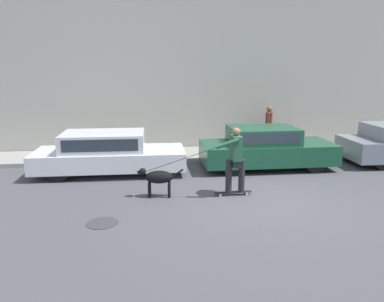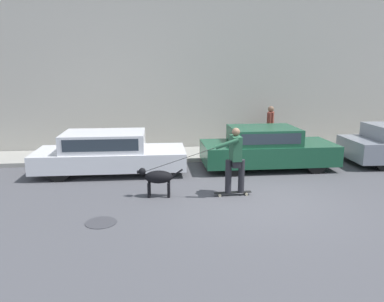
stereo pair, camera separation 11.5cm
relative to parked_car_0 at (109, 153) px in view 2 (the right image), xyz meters
name	(u,v)px [view 2 (the right image)]	position (x,y,z in m)	size (l,w,h in m)	color
ground_plane	(254,199)	(3.67, -2.75, -0.61)	(36.00, 36.00, 0.00)	#47474C
back_wall	(214,74)	(3.67, 3.05, 2.24)	(32.00, 0.30, 5.69)	#ADA89E
sidewalk_curb	(218,153)	(3.67, 1.92, -0.54)	(30.00, 1.90, 0.14)	gray
parked_car_0	(109,153)	(0.00, 0.00, 0.00)	(4.43, 1.82, 1.24)	black
parked_car_1	(267,148)	(4.84, 0.00, 0.02)	(4.09, 1.79, 1.30)	black
dog	(158,178)	(1.38, -2.29, -0.13)	(1.11, 0.38, 0.73)	black
skateboarder	(235,158)	(3.25, -2.42, 0.35)	(2.68, 0.64, 1.69)	beige
pedestrian_with_bag	(270,125)	(5.65, 2.17, 0.40)	(0.39, 0.67, 1.59)	#28282D
manhole_cover	(101,223)	(0.17, -3.76, -0.60)	(0.64, 0.64, 0.01)	#38383D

